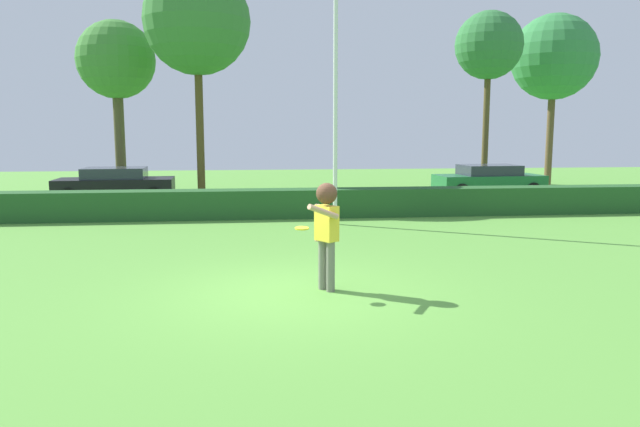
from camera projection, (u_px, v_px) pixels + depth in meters
The scene contains 11 objects.
ground_plane at pixel (293, 293), 9.74m from camera, with size 60.00×60.00×0.00m, color #5B9D3C.
person at pixel (326, 222), 9.75m from camera, with size 0.57×0.80×1.79m.
frisbee at pixel (302, 228), 9.49m from camera, with size 0.23×0.23×0.04m.
lamppost at pixel (335, 91), 16.28m from camera, with size 0.24×0.24×6.76m.
hedge_row at pixel (275, 203), 18.02m from camera, with size 26.15×0.90×0.86m, color #245425.
parked_car_black at pixel (115, 183), 22.07m from camera, with size 4.29×1.99×1.25m.
parked_car_green at pixel (489, 179), 23.75m from camera, with size 4.29×2.01×1.25m.
willow_tree at pixel (116, 62), 23.45m from camera, with size 3.05×3.05×6.90m.
birch_tree at pixel (489, 47), 25.09m from camera, with size 2.84×2.84×7.58m.
maple_tree at pixel (554, 58), 28.00m from camera, with size 3.99×3.99×8.01m.
oak_tree at pixel (197, 22), 21.69m from camera, with size 3.90×3.90×8.51m.
Camera 1 is at (-0.60, -9.45, 2.66)m, focal length 33.45 mm.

